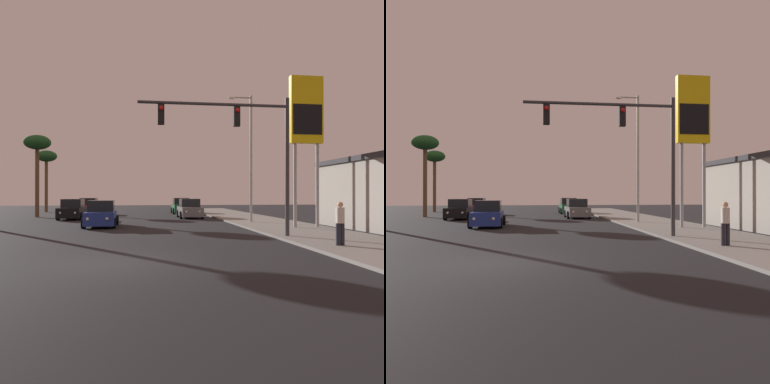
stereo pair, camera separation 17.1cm
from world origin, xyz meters
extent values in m
plane|color=black|center=(0.00, 0.00, 0.00)|extent=(120.00, 120.00, 0.00)
cube|color=gray|center=(9.50, 10.00, 0.06)|extent=(5.00, 60.00, 0.12)
cube|color=black|center=(-4.96, 20.67, 0.58)|extent=(1.86, 4.22, 0.80)
cube|color=black|center=(-4.96, 20.82, 1.33)|extent=(1.63, 2.02, 0.70)
cylinder|color=black|center=(-5.86, 19.36, 0.32)|extent=(0.24, 0.64, 0.64)
cylinder|color=black|center=(-4.06, 19.36, 0.32)|extent=(0.24, 0.64, 0.64)
cylinder|color=black|center=(-5.86, 21.97, 0.32)|extent=(0.24, 0.64, 0.64)
cylinder|color=black|center=(-4.06, 21.97, 0.32)|extent=(0.24, 0.64, 0.64)
sphere|color=#F2EACC|center=(-5.52, 18.55, 0.63)|extent=(0.18, 0.18, 0.18)
sphere|color=#F2EACC|center=(-4.40, 18.55, 0.63)|extent=(0.18, 0.18, 0.18)
cube|color=navy|center=(-1.82, 13.04, 0.58)|extent=(1.93, 4.25, 0.80)
cube|color=black|center=(-1.82, 13.19, 1.33)|extent=(1.66, 2.05, 0.70)
cylinder|color=black|center=(-2.72, 11.74, 0.32)|extent=(0.24, 0.64, 0.64)
cylinder|color=black|center=(-0.92, 11.74, 0.32)|extent=(0.24, 0.64, 0.64)
cylinder|color=black|center=(-2.72, 14.34, 0.32)|extent=(0.24, 0.64, 0.64)
cylinder|color=black|center=(-0.92, 14.34, 0.32)|extent=(0.24, 0.64, 0.64)
sphere|color=#F2EACC|center=(-2.38, 10.92, 0.63)|extent=(0.18, 0.18, 0.18)
sphere|color=#F2EACC|center=(-1.26, 10.92, 0.63)|extent=(0.18, 0.18, 0.18)
cube|color=maroon|center=(-4.82, 29.08, 0.58)|extent=(1.84, 4.22, 0.80)
cube|color=black|center=(-4.82, 29.23, 1.33)|extent=(1.62, 2.02, 0.70)
cylinder|color=black|center=(-5.72, 27.78, 0.32)|extent=(0.24, 0.64, 0.64)
cylinder|color=black|center=(-3.92, 27.78, 0.32)|extent=(0.24, 0.64, 0.64)
cylinder|color=black|center=(-5.72, 30.39, 0.32)|extent=(0.24, 0.64, 0.64)
cylinder|color=black|center=(-3.92, 30.39, 0.32)|extent=(0.24, 0.64, 0.64)
sphere|color=#F2EACC|center=(-5.38, 26.96, 0.63)|extent=(0.18, 0.18, 0.18)
sphere|color=#F2EACC|center=(-4.26, 26.96, 0.63)|extent=(0.18, 0.18, 0.18)
cube|color=#195933|center=(4.95, 28.82, 0.58)|extent=(1.85, 4.22, 0.80)
cube|color=black|center=(4.95, 28.97, 1.33)|extent=(1.62, 2.02, 0.70)
cylinder|color=black|center=(4.05, 27.52, 0.32)|extent=(0.24, 0.64, 0.64)
cylinder|color=black|center=(5.85, 27.52, 0.32)|extent=(0.24, 0.64, 0.64)
cylinder|color=black|center=(4.05, 30.13, 0.32)|extent=(0.24, 0.64, 0.64)
cylinder|color=black|center=(5.85, 30.13, 0.32)|extent=(0.24, 0.64, 0.64)
sphere|color=#F2EACC|center=(4.40, 26.70, 0.63)|extent=(0.18, 0.18, 0.18)
sphere|color=#F2EACC|center=(5.51, 26.70, 0.63)|extent=(0.18, 0.18, 0.18)
cube|color=slate|center=(4.93, 21.05, 0.58)|extent=(1.87, 4.23, 0.80)
cube|color=black|center=(4.93, 21.20, 1.33)|extent=(1.63, 2.03, 0.70)
cylinder|color=black|center=(4.03, 19.75, 0.32)|extent=(0.24, 0.64, 0.64)
cylinder|color=black|center=(5.83, 19.75, 0.32)|extent=(0.24, 0.64, 0.64)
cylinder|color=black|center=(4.03, 22.35, 0.32)|extent=(0.24, 0.64, 0.64)
cylinder|color=black|center=(5.83, 22.35, 0.32)|extent=(0.24, 0.64, 0.64)
sphere|color=#F2EACC|center=(4.37, 18.93, 0.63)|extent=(0.18, 0.18, 0.18)
sphere|color=#F2EACC|center=(5.48, 18.93, 0.63)|extent=(0.18, 0.18, 0.18)
cylinder|color=#38383D|center=(7.57, 5.37, 3.37)|extent=(0.20, 0.20, 6.50)
cylinder|color=#38383D|center=(4.08, 5.37, 6.22)|extent=(6.99, 0.14, 0.14)
cube|color=black|center=(5.12, 5.37, 5.67)|extent=(0.30, 0.24, 0.90)
sphere|color=red|center=(5.12, 5.23, 5.94)|extent=(0.20, 0.20, 0.20)
cube|color=black|center=(1.63, 5.37, 5.67)|extent=(0.30, 0.24, 0.90)
sphere|color=red|center=(1.63, 5.23, 5.94)|extent=(0.20, 0.20, 0.20)
cylinder|color=#99999E|center=(8.50, 14.40, 4.62)|extent=(0.18, 0.18, 9.00)
cylinder|color=#99999E|center=(7.80, 14.40, 8.97)|extent=(1.40, 0.10, 0.10)
ellipsoid|color=silver|center=(7.10, 14.40, 8.92)|extent=(0.50, 0.24, 0.20)
cylinder|color=#99999E|center=(9.80, 9.70, 2.62)|extent=(0.20, 0.20, 5.00)
cylinder|color=#99999E|center=(11.20, 9.70, 2.62)|extent=(0.20, 0.20, 5.00)
cube|color=yellow|center=(10.50, 9.70, 7.12)|extent=(2.00, 0.40, 4.00)
cube|color=black|center=(10.50, 9.49, 6.52)|extent=(1.80, 0.03, 1.80)
cylinder|color=#23232D|center=(8.23, 1.95, 0.54)|extent=(0.16, 0.16, 0.85)
cylinder|color=#23232D|center=(8.41, 1.95, 0.54)|extent=(0.16, 0.16, 0.85)
cylinder|color=beige|center=(8.32, 1.95, 1.27)|extent=(0.32, 0.32, 0.60)
sphere|color=tan|center=(8.32, 1.95, 1.68)|extent=(0.22, 0.22, 0.22)
cylinder|color=brown|center=(-10.33, 34.00, 3.03)|extent=(0.36, 0.36, 6.06)
ellipsoid|color=#1E5123|center=(-10.33, 34.00, 6.54)|extent=(2.40, 2.40, 1.32)
cylinder|color=brown|center=(-8.68, 24.00, 3.16)|extent=(0.36, 0.36, 6.32)
ellipsoid|color=#1E5123|center=(-8.68, 24.00, 6.80)|extent=(2.40, 2.40, 1.32)
camera|label=1|loc=(0.80, -11.49, 2.08)|focal=35.00mm
camera|label=2|loc=(0.97, -11.51, 2.08)|focal=35.00mm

